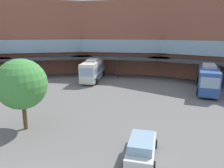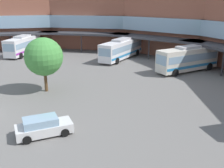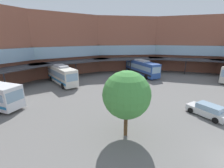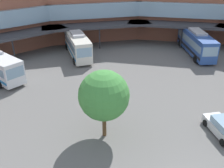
{
  "view_description": "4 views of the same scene",
  "coord_description": "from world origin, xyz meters",
  "px_view_note": "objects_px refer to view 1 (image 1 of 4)",
  "views": [
    {
      "loc": [
        6.43,
        -8.17,
        8.43
      ],
      "look_at": [
        2.18,
        14.13,
        2.99
      ],
      "focal_mm": 34.16,
      "sensor_mm": 36.0,
      "label": 1
    },
    {
      "loc": [
        25.21,
        1.87,
        10.41
      ],
      "look_at": [
        1.33,
        13.62,
        1.76
      ],
      "focal_mm": 41.99,
      "sensor_mm": 36.0,
      "label": 2
    },
    {
      "loc": [
        -12.95,
        -2.15,
        9.02
      ],
      "look_at": [
        -0.7,
        15.8,
        2.56
      ],
      "focal_mm": 24.7,
      "sensor_mm": 36.0,
      "label": 3
    },
    {
      "loc": [
        -8.56,
        -10.73,
        14.82
      ],
      "look_at": [
        -2.41,
        13.48,
        2.21
      ],
      "focal_mm": 41.39,
      "sensor_mm": 36.0,
      "label": 4
    }
  ],
  "objects_px": {
    "bus_0": "(18,72)",
    "plaza_tree": "(22,84)",
    "bus_3": "(93,69)",
    "parked_car": "(142,147)",
    "bus_1": "(208,77)"
  },
  "relations": [
    {
      "from": "bus_3",
      "to": "parked_car",
      "type": "distance_m",
      "value": 25.76
    },
    {
      "from": "bus_3",
      "to": "plaza_tree",
      "type": "xyz_separation_m",
      "value": [
        -0.39,
        -21.06,
        2.19
      ]
    },
    {
      "from": "parked_car",
      "to": "bus_0",
      "type": "bearing_deg",
      "value": 52.46
    },
    {
      "from": "bus_0",
      "to": "bus_3",
      "type": "relative_size",
      "value": 1.11
    },
    {
      "from": "bus_0",
      "to": "parked_car",
      "type": "height_order",
      "value": "bus_0"
    },
    {
      "from": "bus_3",
      "to": "plaza_tree",
      "type": "distance_m",
      "value": 21.18
    },
    {
      "from": "bus_3",
      "to": "parked_car",
      "type": "height_order",
      "value": "bus_3"
    },
    {
      "from": "parked_car",
      "to": "bus_1",
      "type": "bearing_deg",
      "value": -20.7
    },
    {
      "from": "bus_3",
      "to": "plaza_tree",
      "type": "bearing_deg",
      "value": -4.66
    },
    {
      "from": "bus_1",
      "to": "bus_3",
      "type": "height_order",
      "value": "bus_1"
    },
    {
      "from": "parked_car",
      "to": "plaza_tree",
      "type": "xyz_separation_m",
      "value": [
        -10.51,
        2.6,
        3.41
      ]
    },
    {
      "from": "bus_0",
      "to": "plaza_tree",
      "type": "distance_m",
      "value": 20.29
    },
    {
      "from": "plaza_tree",
      "to": "bus_3",
      "type": "bearing_deg",
      "value": 88.94
    },
    {
      "from": "bus_3",
      "to": "parked_car",
      "type": "bearing_deg",
      "value": 19.54
    },
    {
      "from": "parked_car",
      "to": "plaza_tree",
      "type": "distance_m",
      "value": 11.35
    }
  ]
}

